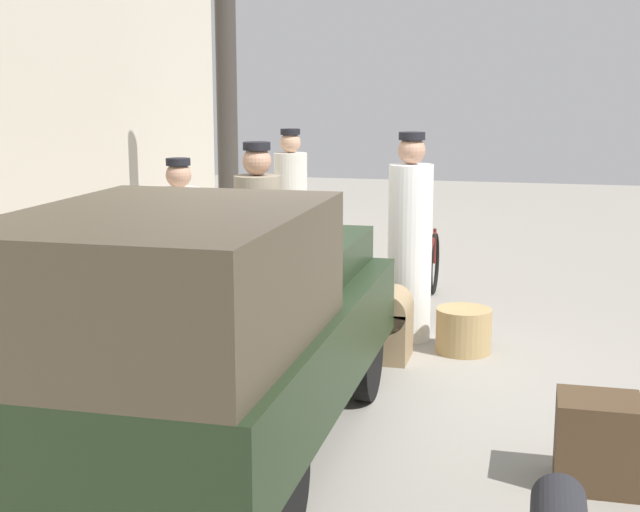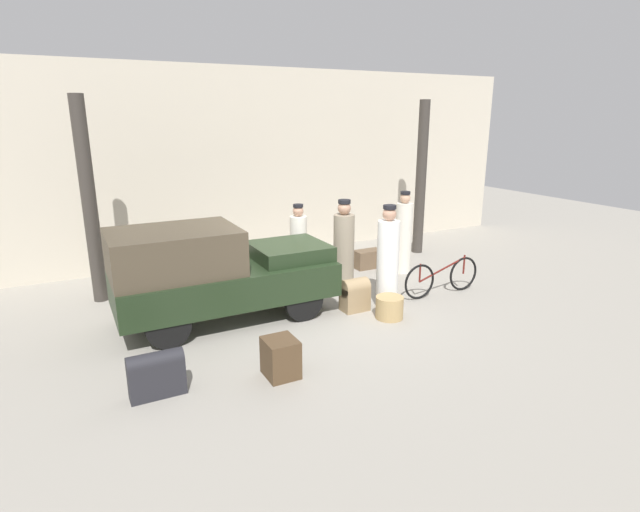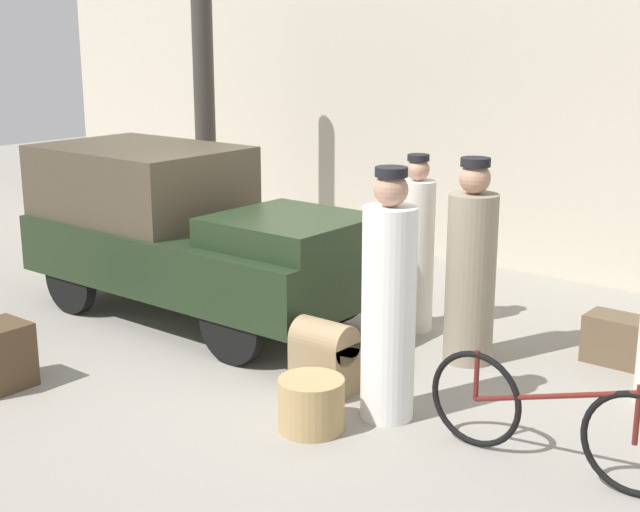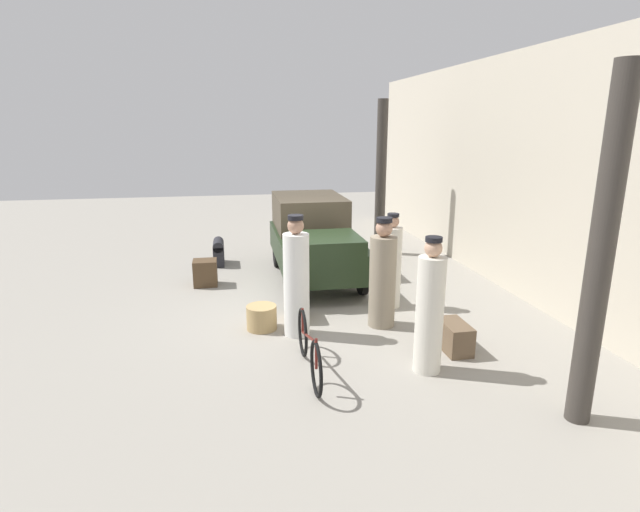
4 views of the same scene
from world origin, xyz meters
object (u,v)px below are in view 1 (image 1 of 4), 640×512
at_px(wicker_basket, 464,330).
at_px(bicycle, 428,272).
at_px(suitcase_tan_flat, 223,281).
at_px(suitcase_black_upright, 597,442).
at_px(porter_lifting_near_truck, 410,246).
at_px(truck, 210,323).
at_px(porter_carrying_trunk, 258,247).
at_px(trunk_wicker_pale, 391,323).
at_px(conductor_in_dark_uniform, 291,219).
at_px(porter_standing_middle, 181,266).

bearing_deg(wicker_basket, bicycle, 17.66).
bearing_deg(suitcase_tan_flat, suitcase_black_upright, -135.75).
relative_size(bicycle, porter_lifting_near_truck, 0.95).
height_order(wicker_basket, suitcase_black_upright, suitcase_black_upright).
distance_m(truck, porter_carrying_trunk, 2.96).
xyz_separation_m(suitcase_black_upright, trunk_wicker_pale, (2.11, 1.55, 0.05)).
bearing_deg(suitcase_tan_flat, conductor_in_dark_uniform, -50.56).
xyz_separation_m(truck, wicker_basket, (2.70, -1.30, -0.70)).
height_order(wicker_basket, suitcase_tan_flat, suitcase_tan_flat).
distance_m(truck, suitcase_tan_flat, 4.27).
relative_size(bicycle, suitcase_black_upright, 3.39).
bearing_deg(porter_carrying_trunk, conductor_in_dark_uniform, 4.75).
relative_size(porter_carrying_trunk, trunk_wicker_pale, 2.97).
bearing_deg(porter_standing_middle, truck, -153.25).
bearing_deg(porter_lifting_near_truck, conductor_in_dark_uniform, 45.68).
xyz_separation_m(porter_lifting_near_truck, trunk_wicker_pale, (-0.64, 0.06, -0.55)).
bearing_deg(suitcase_black_upright, suitcase_tan_flat, 44.25).
relative_size(porter_carrying_trunk, suitcase_tan_flat, 2.79).
relative_size(porter_lifting_near_truck, porter_standing_middle, 1.11).
bearing_deg(porter_standing_middle, suitcase_tan_flat, 9.88).
bearing_deg(truck, porter_standing_middle, 26.75).
distance_m(bicycle, wicker_basket, 1.68).
xyz_separation_m(bicycle, conductor_in_dark_uniform, (0.20, 1.55, 0.49)).
distance_m(bicycle, suitcase_black_upright, 4.31).
height_order(porter_carrying_trunk, porter_standing_middle, porter_carrying_trunk).
bearing_deg(porter_lifting_near_truck, truck, 165.47).
height_order(porter_standing_middle, suitcase_black_upright, porter_standing_middle).
distance_m(suitcase_black_upright, trunk_wicker_pale, 2.62).
xyz_separation_m(bicycle, suitcase_black_upright, (-4.05, -1.48, -0.09)).
height_order(conductor_in_dark_uniform, suitcase_black_upright, conductor_in_dark_uniform).
bearing_deg(conductor_in_dark_uniform, suitcase_black_upright, -144.59).
bearing_deg(suitcase_tan_flat, trunk_wicker_pale, -127.90).
bearing_deg(porter_standing_middle, porter_lifting_near_truck, -62.94).
distance_m(wicker_basket, porter_standing_middle, 2.50).
bearing_deg(bicycle, suitcase_tan_flat, 98.17).
distance_m(truck, bicycle, 4.40).
distance_m(suitcase_tan_flat, suitcase_black_upright, 5.22).
bearing_deg(truck, conductor_in_dark_uniform, 9.53).
distance_m(truck, wicker_basket, 3.08).
relative_size(conductor_in_dark_uniform, porter_lifting_near_truck, 0.97).
height_order(bicycle, conductor_in_dark_uniform, conductor_in_dark_uniform).
distance_m(porter_carrying_trunk, suitcase_tan_flat, 1.46).
distance_m(truck, trunk_wicker_pale, 2.53).
distance_m(wicker_basket, porter_lifting_near_truck, 0.90).
relative_size(porter_carrying_trunk, porter_lifting_near_truck, 0.95).
bearing_deg(conductor_in_dark_uniform, trunk_wicker_pale, -145.51).
relative_size(wicker_basket, trunk_wicker_pale, 0.80).
bearing_deg(conductor_in_dark_uniform, truck, -170.47).
bearing_deg(bicycle, porter_carrying_trunk, 134.73).
distance_m(porter_lifting_near_truck, trunk_wicker_pale, 0.85).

